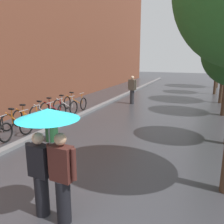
{
  "coord_description": "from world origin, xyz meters",
  "views": [
    {
      "loc": [
        2.49,
        -3.03,
        2.94
      ],
      "look_at": [
        0.02,
        3.14,
        1.35
      ],
      "focal_mm": 38.14,
      "sensor_mm": 36.0,
      "label": 1
    }
  ],
  "objects": [
    {
      "name": "parked_bicycle_6",
      "position": [
        -4.22,
        8.23,
        0.38
      ],
      "size": [
        1.09,
        0.72,
        0.96
      ],
      "color": "black",
      "rests_on": "ground"
    },
    {
      "name": "building_facade",
      "position": [
        -10.0,
        10.0,
        5.15
      ],
      "size": [
        8.0,
        36.0,
        10.3
      ],
      "primitive_type": "cube",
      "color": "brown",
      "rests_on": "ground"
    },
    {
      "name": "pedestrian_walking_midground",
      "position": [
        -1.75,
        10.89,
        0.88
      ],
      "size": [
        0.57,
        0.32,
        1.73
      ],
      "color": "#2D2D33",
      "rests_on": "ground"
    },
    {
      "name": "parked_bicycle_1",
      "position": [
        -4.21,
        3.79,
        0.38
      ],
      "size": [
        1.12,
        0.77,
        0.96
      ],
      "color": "black",
      "rests_on": "ground"
    },
    {
      "name": "ground_plane",
      "position": [
        0.0,
        0.0,
        0.0
      ],
      "size": [
        80.0,
        80.0,
        0.0
      ],
      "primitive_type": "plane",
      "color": "#38383D"
    },
    {
      "name": "parked_bicycle_3",
      "position": [
        -4.22,
        5.44,
        0.38
      ],
      "size": [
        1.14,
        0.8,
        0.96
      ],
      "color": "black",
      "rests_on": "ground"
    },
    {
      "name": "street_tree_5",
      "position": [
        3.32,
        21.05,
        4.28
      ],
      "size": [
        3.08,
        3.08,
        6.25
      ],
      "color": "#473323",
      "rests_on": "ground"
    },
    {
      "name": "couple_under_umbrella",
      "position": [
        0.06,
        0.15,
        1.36
      ],
      "size": [
        1.08,
        1.07,
        2.07
      ],
      "color": "black",
      "rests_on": "ground"
    },
    {
      "name": "litter_bin",
      "position": [
        -2.43,
        3.57,
        0.42
      ],
      "size": [
        0.44,
        0.44,
        0.85
      ],
      "primitive_type": "cylinder",
      "color": "#1E4C28",
      "rests_on": "ground"
    },
    {
      "name": "kerb_strip",
      "position": [
        -3.2,
        10.0,
        0.06
      ],
      "size": [
        0.3,
        36.0,
        0.12
      ],
      "primitive_type": "cube",
      "color": "slate",
      "rests_on": "ground"
    },
    {
      "name": "parked_bicycle_4",
      "position": [
        -4.32,
        6.32,
        0.38
      ],
      "size": [
        1.11,
        0.74,
        0.96
      ],
      "color": "black",
      "rests_on": "ground"
    },
    {
      "name": "parked_bicycle_5",
      "position": [
        -4.2,
        7.2,
        0.38
      ],
      "size": [
        1.12,
        0.76,
        0.96
      ],
      "color": "black",
      "rests_on": "ground"
    },
    {
      "name": "parked_bicycle_2",
      "position": [
        -4.34,
        4.58,
        0.38
      ],
      "size": [
        1.16,
        0.84,
        0.96
      ],
      "color": "black",
      "rests_on": "ground"
    },
    {
      "name": "street_tree_4",
      "position": [
        3.07,
        16.82,
        3.91
      ],
      "size": [
        2.28,
        2.28,
        5.21
      ],
      "color": "#473323",
      "rests_on": "ground"
    }
  ]
}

